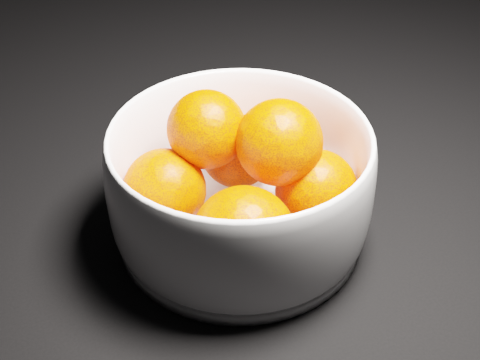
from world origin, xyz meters
name	(u,v)px	position (x,y,z in m)	size (l,w,h in m)	color
ground	(38,202)	(0.00, 0.00, 0.00)	(3.00, 3.00, 0.00)	black
bowl	(240,185)	(0.15, -0.10, 0.05)	(0.21, 0.21, 0.10)	white
orange_pile	(242,179)	(0.15, -0.10, 0.06)	(0.18, 0.17, 0.11)	#FF4100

